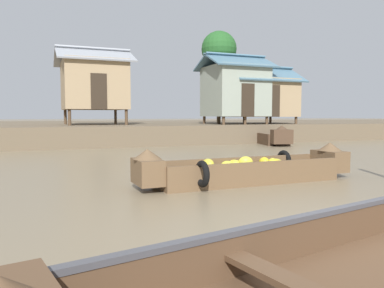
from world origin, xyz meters
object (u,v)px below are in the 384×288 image
(stilt_house_mid_left, at_px, (94,84))
(stilt_house_mid_right, at_px, (235,90))
(fishing_skiff_distant, at_px, (269,137))
(palm_tree_mid, at_px, (219,50))
(banana_boat, at_px, (248,169))
(stilt_house_right, at_px, (259,97))

(stilt_house_mid_left, bearing_deg, stilt_house_mid_right, -12.20)
(stilt_house_mid_left, bearing_deg, fishing_skiff_distant, -29.12)
(fishing_skiff_distant, relative_size, stilt_house_mid_right, 1.04)
(palm_tree_mid, bearing_deg, stilt_house_mid_left, 178.98)
(banana_boat, distance_m, stilt_house_mid_left, 14.57)
(stilt_house_mid_right, bearing_deg, stilt_house_mid_left, 167.80)
(stilt_house_mid_right, bearing_deg, palm_tree_mid, 100.30)
(fishing_skiff_distant, xyz_separation_m, palm_tree_mid, (-0.75, 4.47, 5.11))
(stilt_house_mid_right, bearing_deg, stilt_house_right, 4.46)
(banana_boat, bearing_deg, fishing_skiff_distant, 54.07)
(fishing_skiff_distant, bearing_deg, stilt_house_mid_left, 150.88)
(banana_boat, bearing_deg, stilt_house_right, 56.97)
(stilt_house_mid_left, relative_size, stilt_house_right, 0.92)
(stilt_house_mid_left, xyz_separation_m, palm_tree_mid, (7.52, -0.13, 2.31))
(banana_boat, bearing_deg, stilt_house_mid_right, 62.58)
(fishing_skiff_distant, xyz_separation_m, stilt_house_right, (1.27, 3.05, 2.22))
(stilt_house_mid_right, distance_m, palm_tree_mid, 3.00)
(stilt_house_right, distance_m, palm_tree_mid, 3.80)
(stilt_house_right, bearing_deg, fishing_skiff_distant, -112.55)
(banana_boat, height_order, stilt_house_mid_right, stilt_house_mid_right)
(stilt_house_mid_right, relative_size, palm_tree_mid, 0.72)
(stilt_house_mid_left, bearing_deg, banana_boat, -84.79)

